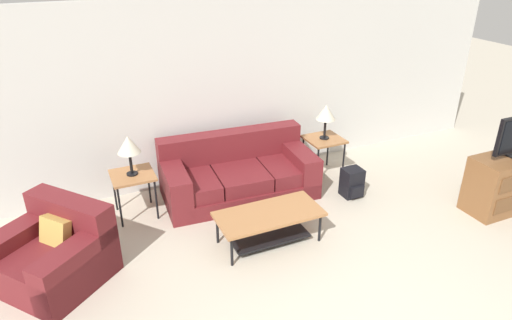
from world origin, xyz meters
name	(u,v)px	position (x,y,z in m)	size (l,w,h in m)	color
wall_back	(231,90)	(0.00, 3.78, 1.30)	(9.01, 0.06, 2.60)	silver
couch	(238,175)	(-0.18, 3.13, 0.29)	(2.11, 1.13, 0.82)	maroon
armchair	(54,254)	(-2.59, 2.27, 0.29)	(1.39, 1.40, 0.80)	maroon
coffee_table	(269,220)	(-0.28, 1.92, 0.30)	(1.23, 0.58, 0.40)	#A87042
side_table_left	(133,179)	(-1.58, 3.17, 0.52)	(0.53, 0.51, 0.58)	#A87042
side_table_right	(324,142)	(1.22, 3.17, 0.52)	(0.53, 0.51, 0.58)	#A87042
table_lamp_left	(128,145)	(-1.58, 3.17, 0.98)	(0.28, 0.28, 0.52)	black
table_lamp_right	(326,113)	(1.22, 3.17, 0.98)	(0.28, 0.28, 0.52)	black
tv_console	(511,181)	(2.96, 1.34, 0.38)	(1.22, 0.49, 0.75)	brown
backpack	(352,183)	(1.24, 2.43, 0.20)	(0.26, 0.31, 0.40)	black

